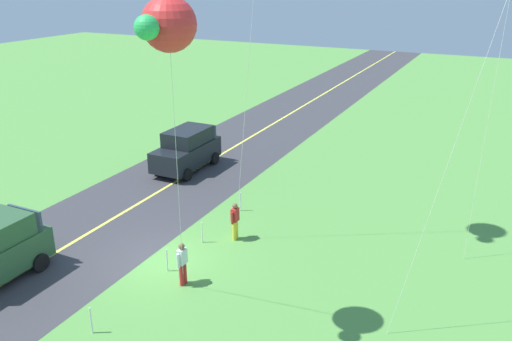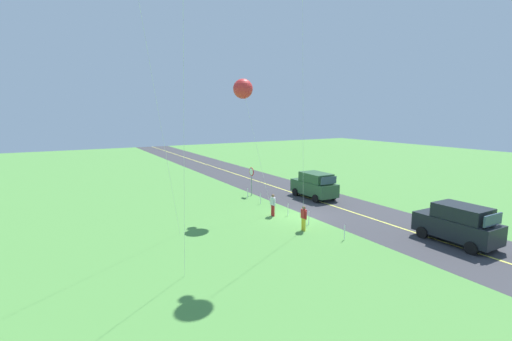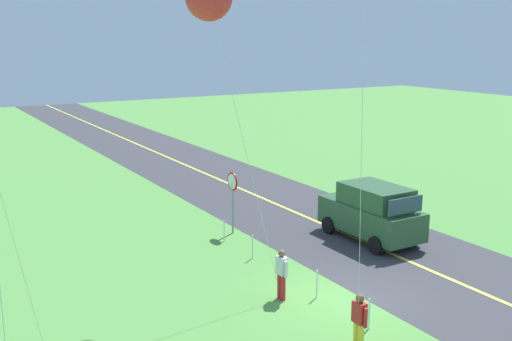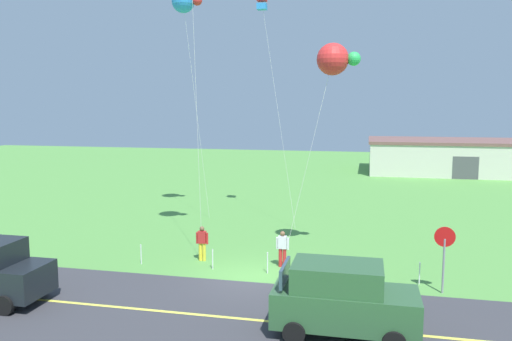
# 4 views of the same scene
# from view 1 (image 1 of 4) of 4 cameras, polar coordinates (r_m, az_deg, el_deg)

# --- Properties ---
(ground_plane) EXTENTS (120.00, 120.00, 0.10)m
(ground_plane) POSITION_cam_1_polar(r_m,az_deg,el_deg) (20.58, -10.28, -9.62)
(ground_plane) COLOR #549342
(asphalt_road) EXTENTS (120.00, 7.00, 0.00)m
(asphalt_road) POSITION_cam_1_polar(r_m,az_deg,el_deg) (22.93, -18.48, -6.94)
(asphalt_road) COLOR #38383D
(asphalt_road) RESTS_ON ground
(road_centre_stripe) EXTENTS (120.00, 0.16, 0.00)m
(road_centre_stripe) POSITION_cam_1_polar(r_m,az_deg,el_deg) (22.93, -18.48, -6.93)
(road_centre_stripe) COLOR #E5E04C
(road_centre_stripe) RESTS_ON asphalt_road
(car_parked_west_near) EXTENTS (4.40, 2.12, 2.24)m
(car_parked_west_near) POSITION_cam_1_polar(r_m,az_deg,el_deg) (29.02, -7.51, 2.32)
(car_parked_west_near) COLOR black
(car_parked_west_near) RESTS_ON ground
(person_adult_near) EXTENTS (0.58, 0.22, 1.60)m
(person_adult_near) POSITION_cam_1_polar(r_m,az_deg,el_deg) (18.55, -7.99, -9.85)
(person_adult_near) COLOR red
(person_adult_near) RESTS_ON ground
(person_adult_companion) EXTENTS (0.58, 0.22, 1.60)m
(person_adult_companion) POSITION_cam_1_polar(r_m,az_deg,el_deg) (21.29, -2.28, -5.39)
(person_adult_companion) COLOR yellow
(person_adult_companion) RESTS_ON ground
(kite_red_low) EXTENTS (3.14, 2.07, 9.73)m
(kite_red_low) POSITION_cam_1_polar(r_m,az_deg,el_deg) (13.64, -9.59, 15.35)
(kite_red_low) COLOR silver
(kite_red_low) RESTS_ON ground
(fence_post_0) EXTENTS (0.05, 0.05, 0.90)m
(fence_post_0) POSITION_cam_1_polar(r_m,az_deg,el_deg) (23.93, -1.69, -3.41)
(fence_post_0) COLOR silver
(fence_post_0) RESTS_ON ground
(fence_post_1) EXTENTS (0.05, 0.05, 0.90)m
(fence_post_1) POSITION_cam_1_polar(r_m,az_deg,el_deg) (21.33, -5.88, -6.69)
(fence_post_1) COLOR silver
(fence_post_1) RESTS_ON ground
(fence_post_2) EXTENTS (0.05, 0.05, 0.90)m
(fence_post_2) POSITION_cam_1_polar(r_m,az_deg,el_deg) (19.59, -9.63, -9.57)
(fence_post_2) COLOR silver
(fence_post_2) RESTS_ON ground
(fence_post_3) EXTENTS (0.05, 0.05, 0.90)m
(fence_post_3) POSITION_cam_1_polar(r_m,az_deg,el_deg) (17.11, -17.46, -15.26)
(fence_post_3) COLOR silver
(fence_post_3) RESTS_ON ground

